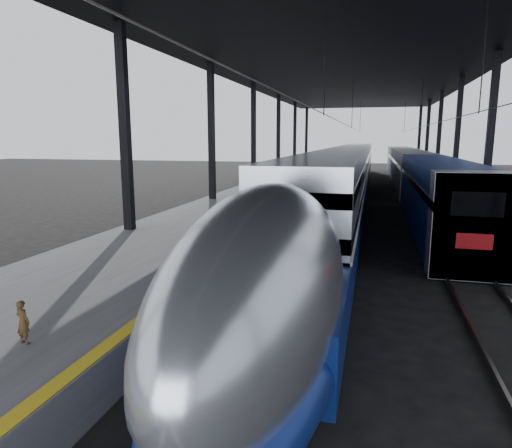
% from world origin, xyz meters
% --- Properties ---
extents(ground, '(160.00, 160.00, 0.00)m').
position_xyz_m(ground, '(0.00, 0.00, 0.00)').
color(ground, black).
rests_on(ground, ground).
extents(platform, '(6.00, 80.00, 1.00)m').
position_xyz_m(platform, '(-3.50, 20.00, 0.50)').
color(platform, '#4C4C4F').
rests_on(platform, ground).
extents(yellow_strip, '(0.30, 80.00, 0.01)m').
position_xyz_m(yellow_strip, '(-0.70, 20.00, 1.00)').
color(yellow_strip, gold).
rests_on(yellow_strip, platform).
extents(rails, '(6.52, 80.00, 0.16)m').
position_xyz_m(rails, '(4.50, 20.00, 0.08)').
color(rails, slate).
rests_on(rails, ground).
extents(canopy, '(18.00, 75.00, 9.47)m').
position_xyz_m(canopy, '(1.90, 20.00, 9.12)').
color(canopy, black).
rests_on(canopy, ground).
extents(tgv_train, '(2.79, 65.20, 4.01)m').
position_xyz_m(tgv_train, '(2.00, 23.53, 1.87)').
color(tgv_train, silver).
rests_on(tgv_train, ground).
extents(second_train, '(2.62, 56.05, 3.61)m').
position_xyz_m(second_train, '(7.00, 31.28, 1.83)').
color(second_train, navy).
rests_on(second_train, ground).
extents(child, '(0.33, 0.25, 0.81)m').
position_xyz_m(child, '(-2.20, -5.06, 1.41)').
color(child, '#483118').
rests_on(child, platform).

